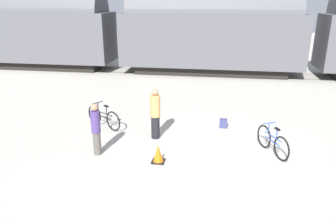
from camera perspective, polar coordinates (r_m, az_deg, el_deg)
The scene contains 10 objects.
ground_plane at distance 9.98m, azimuth 4.54°, elevation -8.74°, with size 80.00×80.00×0.00m, color #A8A399.
freight_train at distance 21.16m, azimuth 7.49°, elevation 13.82°, with size 35.56×2.91×5.13m.
rail_near at distance 20.88m, azimuth 7.11°, elevation 6.31°, with size 47.56×0.07×0.01m, color #4C4238.
rail_far at distance 22.28m, azimuth 7.25°, elevation 7.13°, with size 47.56×0.07×0.01m, color #4C4238.
bicycle_black at distance 12.61m, azimuth -11.14°, elevation -0.91°, with size 1.60×1.00×0.94m.
bicycle_blue at distance 10.84m, azimuth 17.73°, elevation -4.94°, with size 0.79×1.57×0.95m.
person_in_tan at distance 11.26m, azimuth -2.23°, elevation -0.35°, with size 0.35×0.35×1.78m.
person_in_purple at distance 10.33m, azimuth -12.43°, elevation -2.91°, with size 0.28×0.28×1.66m.
backpack at distance 12.58m, azimuth 9.61°, elevation -1.97°, with size 0.28×0.20×0.34m.
traffic_cone at distance 9.88m, azimuth -1.72°, elevation -7.35°, with size 0.40×0.40×0.55m.
Camera 1 is at (0.58, -8.78, 4.71)m, focal length 35.00 mm.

